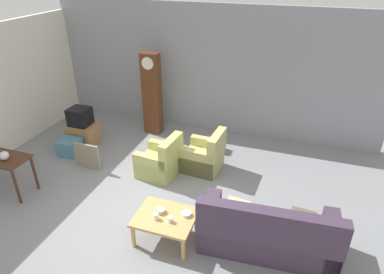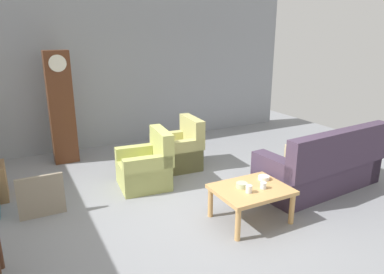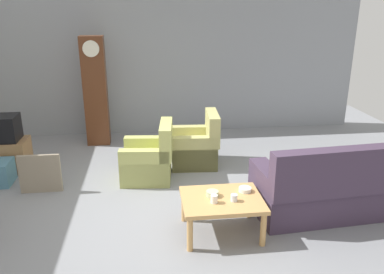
{
  "view_description": "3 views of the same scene",
  "coord_description": "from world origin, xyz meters",
  "px_view_note": "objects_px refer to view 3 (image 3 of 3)",
  "views": [
    {
      "loc": [
        2.24,
        -4.33,
        4.11
      ],
      "look_at": [
        0.37,
        1.06,
        1.05
      ],
      "focal_mm": 31.43,
      "sensor_mm": 36.0,
      "label": 1
    },
    {
      "loc": [
        -2.15,
        -3.97,
        2.43
      ],
      "look_at": [
        0.26,
        0.66,
        0.86
      ],
      "focal_mm": 33.04,
      "sensor_mm": 36.0,
      "label": 2
    },
    {
      "loc": [
        -0.37,
        -4.64,
        2.66
      ],
      "look_at": [
        0.27,
        0.59,
        0.85
      ],
      "focal_mm": 36.31,
      "sensor_mm": 36.0,
      "label": 3
    }
  ],
  "objects_px": {
    "couch_floral": "(336,189)",
    "cup_blue_rimmed": "(234,198)",
    "coffee_table_wood": "(222,203)",
    "tv_stand_cabinet": "(7,155)",
    "cup_white_porcelain": "(214,199)",
    "armchair_olive_near": "(150,160)",
    "bowl_shallow_green": "(212,194)",
    "tv_crt": "(3,128)",
    "framed_picture_leaning": "(40,174)",
    "grandfather_clock": "(95,92)",
    "bowl_white_stacked": "(245,189)",
    "armchair_olive_far": "(197,147)"
  },
  "relations": [
    {
      "from": "armchair_olive_near",
      "to": "framed_picture_leaning",
      "type": "height_order",
      "value": "armchair_olive_near"
    },
    {
      "from": "armchair_olive_far",
      "to": "couch_floral",
      "type": "bearing_deg",
      "value": -49.85
    },
    {
      "from": "bowl_shallow_green",
      "to": "couch_floral",
      "type": "bearing_deg",
      "value": 7.2
    },
    {
      "from": "armchair_olive_far",
      "to": "cup_white_porcelain",
      "type": "bearing_deg",
      "value": -92.46
    },
    {
      "from": "tv_crt",
      "to": "cup_white_porcelain",
      "type": "xyz_separation_m",
      "value": [
        3.08,
        -2.39,
        -0.22
      ]
    },
    {
      "from": "armchair_olive_near",
      "to": "tv_stand_cabinet",
      "type": "height_order",
      "value": "armchair_olive_near"
    },
    {
      "from": "tv_stand_cabinet",
      "to": "cup_white_porcelain",
      "type": "bearing_deg",
      "value": -37.81
    },
    {
      "from": "framed_picture_leaning",
      "to": "cup_white_porcelain",
      "type": "height_order",
      "value": "framed_picture_leaning"
    },
    {
      "from": "coffee_table_wood",
      "to": "framed_picture_leaning",
      "type": "relative_size",
      "value": 1.6
    },
    {
      "from": "framed_picture_leaning",
      "to": "coffee_table_wood",
      "type": "bearing_deg",
      "value": -29.56
    },
    {
      "from": "bowl_white_stacked",
      "to": "tv_crt",
      "type": "bearing_deg",
      "value": 148.49
    },
    {
      "from": "tv_crt",
      "to": "coffee_table_wood",
      "type": "bearing_deg",
      "value": -35.64
    },
    {
      "from": "couch_floral",
      "to": "tv_crt",
      "type": "height_order",
      "value": "couch_floral"
    },
    {
      "from": "couch_floral",
      "to": "bowl_white_stacked",
      "type": "xyz_separation_m",
      "value": [
        -1.27,
        -0.14,
        0.14
      ]
    },
    {
      "from": "coffee_table_wood",
      "to": "bowl_shallow_green",
      "type": "height_order",
      "value": "bowl_shallow_green"
    },
    {
      "from": "couch_floral",
      "to": "cup_white_porcelain",
      "type": "height_order",
      "value": "couch_floral"
    },
    {
      "from": "coffee_table_wood",
      "to": "cup_blue_rimmed",
      "type": "relative_size",
      "value": 11.38
    },
    {
      "from": "couch_floral",
      "to": "coffee_table_wood",
      "type": "bearing_deg",
      "value": -170.01
    },
    {
      "from": "armchair_olive_near",
      "to": "bowl_shallow_green",
      "type": "xyz_separation_m",
      "value": [
        0.73,
        -1.61,
        0.19
      ]
    },
    {
      "from": "cup_blue_rimmed",
      "to": "bowl_shallow_green",
      "type": "bearing_deg",
      "value": 146.54
    },
    {
      "from": "cup_white_porcelain",
      "to": "framed_picture_leaning",
      "type": "bearing_deg",
      "value": 147.48
    },
    {
      "from": "grandfather_clock",
      "to": "armchair_olive_far",
      "type": "bearing_deg",
      "value": -35.44
    },
    {
      "from": "framed_picture_leaning",
      "to": "cup_blue_rimmed",
      "type": "bearing_deg",
      "value": -29.84
    },
    {
      "from": "grandfather_clock",
      "to": "framed_picture_leaning",
      "type": "relative_size",
      "value": 3.51
    },
    {
      "from": "coffee_table_wood",
      "to": "tv_stand_cabinet",
      "type": "distance_m",
      "value": 3.93
    },
    {
      "from": "coffee_table_wood",
      "to": "armchair_olive_near",
      "type": "bearing_deg",
      "value": 116.49
    },
    {
      "from": "tv_crt",
      "to": "framed_picture_leaning",
      "type": "relative_size",
      "value": 0.8
    },
    {
      "from": "coffee_table_wood",
      "to": "bowl_shallow_green",
      "type": "relative_size",
      "value": 6.39
    },
    {
      "from": "grandfather_clock",
      "to": "bowl_white_stacked",
      "type": "xyz_separation_m",
      "value": [
        2.13,
        -3.32,
        -0.57
      ]
    },
    {
      "from": "cup_white_porcelain",
      "to": "cup_blue_rimmed",
      "type": "height_order",
      "value": "cup_white_porcelain"
    },
    {
      "from": "tv_crt",
      "to": "couch_floral",
      "type": "bearing_deg",
      "value": -22.8
    },
    {
      "from": "armchair_olive_far",
      "to": "grandfather_clock",
      "type": "height_order",
      "value": "grandfather_clock"
    },
    {
      "from": "bowl_white_stacked",
      "to": "framed_picture_leaning",
      "type": "bearing_deg",
      "value": 155.67
    },
    {
      "from": "coffee_table_wood",
      "to": "tv_crt",
      "type": "xyz_separation_m",
      "value": [
        -3.19,
        2.29,
        0.34
      ]
    },
    {
      "from": "coffee_table_wood",
      "to": "grandfather_clock",
      "type": "height_order",
      "value": "grandfather_clock"
    },
    {
      "from": "tv_stand_cabinet",
      "to": "bowl_white_stacked",
      "type": "relative_size",
      "value": 4.37
    },
    {
      "from": "tv_stand_cabinet",
      "to": "bowl_shallow_green",
      "type": "distance_m",
      "value": 3.81
    },
    {
      "from": "cup_blue_rimmed",
      "to": "armchair_olive_far",
      "type": "bearing_deg",
      "value": 93.57
    },
    {
      "from": "grandfather_clock",
      "to": "bowl_white_stacked",
      "type": "height_order",
      "value": "grandfather_clock"
    },
    {
      "from": "coffee_table_wood",
      "to": "bowl_white_stacked",
      "type": "bearing_deg",
      "value": 23.87
    },
    {
      "from": "cup_blue_rimmed",
      "to": "coffee_table_wood",
      "type": "bearing_deg",
      "value": 144.98
    },
    {
      "from": "grandfather_clock",
      "to": "cup_white_porcelain",
      "type": "bearing_deg",
      "value": -64.44
    },
    {
      "from": "armchair_olive_near",
      "to": "tv_stand_cabinet",
      "type": "bearing_deg",
      "value": 165.46
    },
    {
      "from": "tv_crt",
      "to": "bowl_shallow_green",
      "type": "bearing_deg",
      "value": -35.77
    },
    {
      "from": "couch_floral",
      "to": "cup_blue_rimmed",
      "type": "xyz_separation_m",
      "value": [
        -1.46,
        -0.37,
        0.16
      ]
    },
    {
      "from": "grandfather_clock",
      "to": "bowl_shallow_green",
      "type": "distance_m",
      "value": 3.84
    },
    {
      "from": "framed_picture_leaning",
      "to": "cup_blue_rimmed",
      "type": "xyz_separation_m",
      "value": [
        2.57,
        -1.47,
        0.21
      ]
    },
    {
      "from": "bowl_white_stacked",
      "to": "bowl_shallow_green",
      "type": "height_order",
      "value": "bowl_shallow_green"
    },
    {
      "from": "couch_floral",
      "to": "bowl_shallow_green",
      "type": "bearing_deg",
      "value": -172.8
    },
    {
      "from": "armchair_olive_far",
      "to": "coffee_table_wood",
      "type": "height_order",
      "value": "armchair_olive_far"
    }
  ]
}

